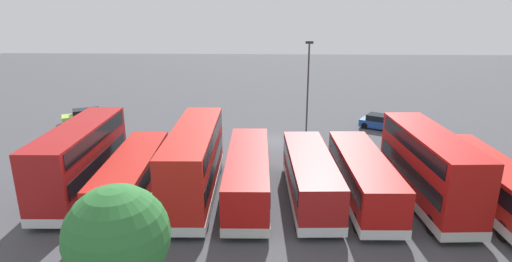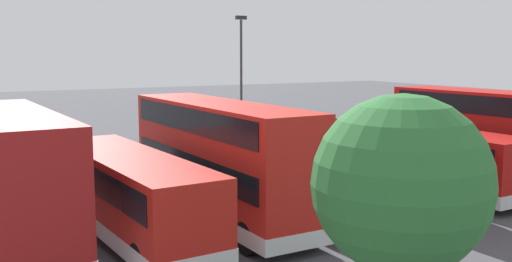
{
  "view_description": "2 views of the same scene",
  "coord_description": "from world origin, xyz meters",
  "views": [
    {
      "loc": [
        0.47,
        35.57,
        11.82
      ],
      "look_at": [
        1.68,
        2.41,
        1.71
      ],
      "focal_mm": 28.96,
      "sensor_mm": 36.0,
      "label": 1
    },
    {
      "loc": [
        14.8,
        31.72,
        6.51
      ],
      "look_at": [
        -1.69,
        1.77,
        1.85
      ],
      "focal_mm": 41.39,
      "sensor_mm": 36.0,
      "label": 2
    }
  ],
  "objects": [
    {
      "name": "ground_plane",
      "position": [
        0.0,
        0.0,
        0.0
      ],
      "size": [
        140.0,
        140.0,
        0.0
      ],
      "primitive_type": "plane",
      "color": "#47474C"
    },
    {
      "name": "waste_bin_yellow",
      "position": [
        7.06,
        1.76,
        0.47
      ],
      "size": [
        0.6,
        0.6,
        0.95
      ],
      "primitive_type": "cylinder",
      "color": "yellow",
      "rests_on": "ground"
    },
    {
      "name": "bus_single_deck_fifth",
      "position": [
        1.86,
        11.39,
        1.62
      ],
      "size": [
        2.89,
        11.18,
        2.95
      ],
      "color": "#B71411",
      "rests_on": "ground"
    },
    {
      "name": "bus_single_deck_seventh",
      "position": [
        8.99,
        12.1,
        1.62
      ],
      "size": [
        3.19,
        10.59,
        2.95
      ],
      "color": "red",
      "rests_on": "ground"
    },
    {
      "name": "bus_double_decker_second",
      "position": [
        -9.17,
        11.83,
        2.45
      ],
      "size": [
        3.18,
        10.27,
        4.55
      ],
      "color": "#B71411",
      "rests_on": "ground"
    },
    {
      "name": "bus_single_deck_third",
      "position": [
        -5.31,
        11.58,
        1.62
      ],
      "size": [
        2.9,
        10.61,
        2.95
      ],
      "color": "#B71411",
      "rests_on": "ground"
    },
    {
      "name": "bus_single_deck_fourth",
      "position": [
        -2.04,
        11.6,
        1.62
      ],
      "size": [
        3.08,
        10.36,
        2.95
      ],
      "color": "#A51919",
      "rests_on": "ground"
    },
    {
      "name": "bus_double_decker_far_end",
      "position": [
        12.61,
        11.19,
        2.45
      ],
      "size": [
        2.88,
        10.43,
        4.55
      ],
      "color": "#A51919",
      "rests_on": "ground"
    },
    {
      "name": "bus_double_decker_sixth",
      "position": [
        5.23,
        11.41,
        2.45
      ],
      "size": [
        2.92,
        11.2,
        4.55
      ],
      "color": "red",
      "rests_on": "ground"
    },
    {
      "name": "car_small_green",
      "position": [
        -10.59,
        -4.34,
        0.7
      ],
      "size": [
        4.52,
        3.67,
        1.43
      ],
      "color": "#1E479E",
      "rests_on": "ground"
    },
    {
      "name": "lamp_post_tall",
      "position": [
        -2.97,
        -2.55,
        5.07
      ],
      "size": [
        0.7,
        0.3,
        8.75
      ],
      "color": "#38383D",
      "rests_on": "ground"
    },
    {
      "name": "tree_midright",
      "position": [
        6.07,
        22.36,
        3.66
      ],
      "size": [
        3.92,
        3.92,
        5.63
      ],
      "color": "#4C3823",
      "rests_on": "ground"
    }
  ]
}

